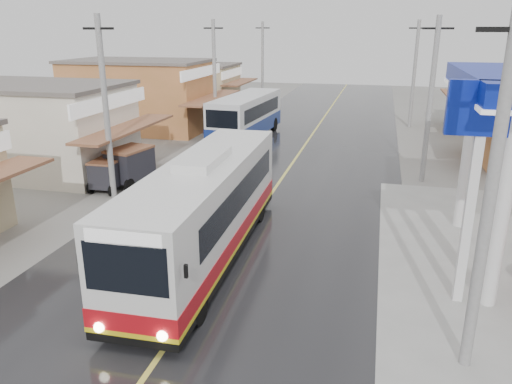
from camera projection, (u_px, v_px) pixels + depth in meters
ground at (182, 323)px, 13.18m from camera, size 120.00×120.00×0.00m
road at (287, 172)px, 27.01m from camera, size 12.00×90.00×0.02m
centre_line at (287, 171)px, 27.00m from camera, size 0.15×90.00×0.01m
shopfronts_left at (100, 147)px, 32.74m from camera, size 11.00×44.00×5.20m
utility_poles_left at (173, 160)px, 29.53m from camera, size 1.60×50.00×8.00m
utility_poles_right at (422, 181)px, 25.41m from camera, size 1.60×36.00×8.00m
coach_bus at (206, 209)px, 16.55m from camera, size 2.80×11.45×3.56m
second_bus at (246, 116)px, 34.57m from camera, size 3.12×9.20×3.00m
cyclist at (144, 213)px, 19.14m from camera, size 0.75×1.91×2.02m
tricycle_near at (130, 164)px, 24.48m from camera, size 2.00×2.67×1.87m
tricycle_far at (108, 173)px, 23.70m from camera, size 1.36×2.00×1.52m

